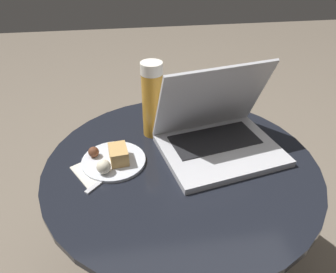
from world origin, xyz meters
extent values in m
plane|color=#726656|center=(0.00, 0.00, 0.00)|extent=(6.00, 6.00, 0.00)
cylinder|color=black|center=(0.00, 0.00, 0.01)|extent=(0.43, 0.43, 0.01)
cylinder|color=black|center=(0.00, 0.00, 0.24)|extent=(0.06, 0.06, 0.45)
cylinder|color=black|center=(0.00, 0.00, 0.47)|extent=(0.74, 0.74, 0.02)
cube|color=silver|center=(-0.21, 0.01, 0.48)|extent=(0.19, 0.17, 0.00)
cube|color=silver|center=(0.12, 0.03, 0.49)|extent=(0.36, 0.31, 0.02)
cube|color=black|center=(0.11, 0.07, 0.50)|extent=(0.27, 0.17, 0.00)
cube|color=silver|center=(0.10, 0.11, 0.61)|extent=(0.34, 0.17, 0.23)
cube|color=#19234C|center=(0.10, 0.10, 0.61)|extent=(0.31, 0.15, 0.21)
cylinder|color=gold|center=(-0.06, 0.16, 0.58)|extent=(0.06, 0.06, 0.20)
cylinder|color=white|center=(-0.06, 0.16, 0.69)|extent=(0.06, 0.06, 0.03)
cylinder|color=silver|center=(-0.18, 0.03, 0.49)|extent=(0.17, 0.17, 0.01)
cube|color=tan|center=(-0.17, 0.03, 0.51)|extent=(0.05, 0.07, 0.04)
sphere|color=brown|center=(-0.23, 0.06, 0.51)|extent=(0.03, 0.03, 0.03)
sphere|color=beige|center=(-0.20, -0.02, 0.51)|extent=(0.04, 0.04, 0.04)
cube|color=silver|center=(-0.21, -0.04, 0.48)|extent=(0.10, 0.10, 0.01)
cube|color=silver|center=(-0.14, 0.03, 0.48)|extent=(0.05, 0.06, 0.01)
camera|label=1|loc=(-0.13, -0.68, 1.04)|focal=35.00mm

